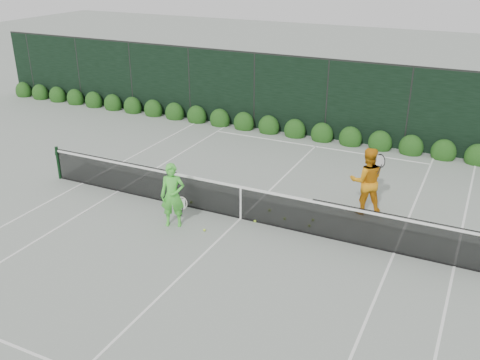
% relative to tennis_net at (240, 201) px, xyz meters
% --- Properties ---
extents(ground, '(80.00, 80.00, 0.00)m').
position_rel_tennis_net_xyz_m(ground, '(0.02, 0.00, -0.53)').
color(ground, gray).
rests_on(ground, ground).
extents(tennis_net, '(12.90, 0.10, 1.07)m').
position_rel_tennis_net_xyz_m(tennis_net, '(0.00, 0.00, 0.00)').
color(tennis_net, black).
rests_on(tennis_net, ground).
extents(player_woman, '(0.75, 0.64, 1.74)m').
position_rel_tennis_net_xyz_m(player_woman, '(-1.42, -1.09, 0.33)').
color(player_woman, '#4DD53E').
rests_on(player_woman, ground).
extents(player_man, '(1.14, 1.03, 1.90)m').
position_rel_tennis_net_xyz_m(player_man, '(2.93, 1.86, 0.42)').
color(player_man, orange).
rests_on(player_man, ground).
extents(court_lines, '(11.03, 23.83, 0.01)m').
position_rel_tennis_net_xyz_m(court_lines, '(0.02, 0.00, -0.53)').
color(court_lines, white).
rests_on(court_lines, ground).
extents(windscreen_fence, '(32.00, 21.07, 3.06)m').
position_rel_tennis_net_xyz_m(windscreen_fence, '(0.02, -2.71, 0.98)').
color(windscreen_fence, black).
rests_on(windscreen_fence, ground).
extents(hedge_row, '(31.66, 0.65, 0.94)m').
position_rel_tennis_net_xyz_m(hedge_row, '(0.02, 7.15, -0.30)').
color(hedge_row, '#123A0F').
rests_on(hedge_row, ground).
extents(tennis_balls, '(3.61, 1.86, 0.07)m').
position_rel_tennis_net_xyz_m(tennis_balls, '(0.52, 0.21, -0.50)').
color(tennis_balls, '#BEF235').
rests_on(tennis_balls, ground).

